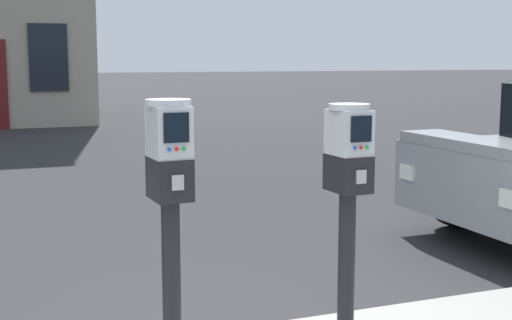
# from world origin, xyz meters

# --- Properties ---
(parking_meter_near_kerb) EXTENTS (0.23, 0.26, 1.33)m
(parking_meter_near_kerb) POSITION_xyz_m (-0.22, -0.21, 1.06)
(parking_meter_near_kerb) COLOR black
(parking_meter_near_kerb) RESTS_ON sidewalk_slab
(parking_meter_twin_adjacent) EXTENTS (0.23, 0.26, 1.29)m
(parking_meter_twin_adjacent) POSITION_xyz_m (0.73, -0.21, 1.03)
(parking_meter_twin_adjacent) COLOR black
(parking_meter_twin_adjacent) RESTS_ON sidewalk_slab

